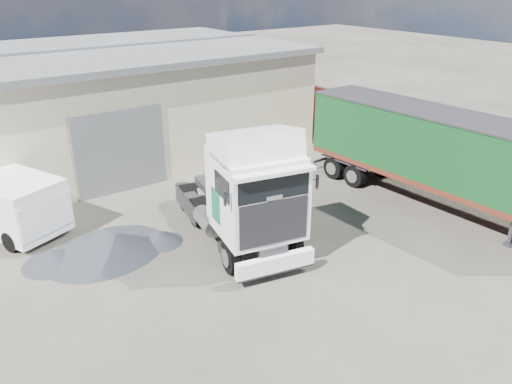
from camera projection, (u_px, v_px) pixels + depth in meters
ground at (310, 278)px, 15.68m from camera, size 120.00×120.00×0.00m
brick_boundary_wall at (401, 132)px, 25.79m from camera, size 0.35×26.00×2.50m
tractor_unit at (247, 197)px, 16.71m from camera, size 3.93×7.15×4.57m
box_trailer at (437, 150)px, 19.82m from camera, size 3.00×11.77×3.88m
panel_van at (4, 202)px, 18.30m from camera, size 4.01×5.69×2.16m
gravel_heap at (104, 242)px, 16.99m from camera, size 5.73×5.26×0.90m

